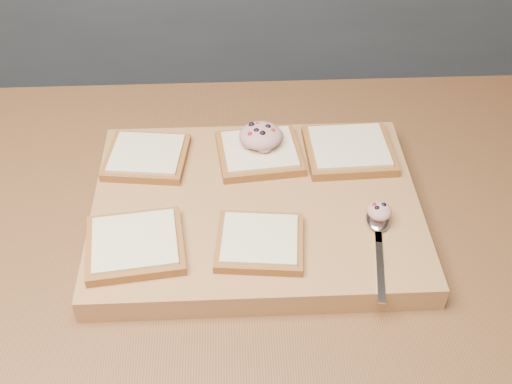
% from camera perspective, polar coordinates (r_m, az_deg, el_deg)
% --- Properties ---
extents(back_counter, '(3.60, 0.62, 0.94)m').
position_cam_1_polar(back_counter, '(2.32, -4.10, 14.54)').
color(back_counter, slate).
rests_on(back_counter, ground).
extents(cutting_board, '(0.46, 0.35, 0.04)m').
position_cam_1_polar(cutting_board, '(0.92, -0.00, -1.52)').
color(cutting_board, '#B07D4B').
rests_on(cutting_board, island_counter).
extents(bread_far_left, '(0.13, 0.12, 0.02)m').
position_cam_1_polar(bread_far_left, '(0.98, -9.68, 3.14)').
color(bread_far_left, '#9D6328').
rests_on(bread_far_left, cutting_board).
extents(bread_far_center, '(0.13, 0.12, 0.02)m').
position_cam_1_polar(bread_far_center, '(0.97, 0.31, 3.53)').
color(bread_far_center, '#9D6328').
rests_on(bread_far_center, cutting_board).
extents(bread_far_right, '(0.13, 0.12, 0.02)m').
position_cam_1_polar(bread_far_right, '(0.98, 8.25, 3.74)').
color(bread_far_right, '#9D6328').
rests_on(bread_far_right, cutting_board).
extents(bread_near_left, '(0.14, 0.13, 0.02)m').
position_cam_1_polar(bread_near_left, '(0.85, -10.70, -4.59)').
color(bread_near_left, '#9D6328').
rests_on(bread_near_left, cutting_board).
extents(bread_near_center, '(0.12, 0.11, 0.02)m').
position_cam_1_polar(bread_near_center, '(0.84, 0.33, -4.43)').
color(bread_near_center, '#9D6328').
rests_on(bread_near_center, cutting_board).
extents(tuna_salad_dollop, '(0.07, 0.06, 0.03)m').
position_cam_1_polar(tuna_salad_dollop, '(0.96, 0.42, 5.06)').
color(tuna_salad_dollop, '#DB968C').
rests_on(tuna_salad_dollop, bread_far_center).
extents(spoon, '(0.04, 0.17, 0.01)m').
position_cam_1_polar(spoon, '(0.88, 10.81, -2.93)').
color(spoon, silver).
rests_on(spoon, cutting_board).
extents(spoon_salad, '(0.03, 0.04, 0.02)m').
position_cam_1_polar(spoon_salad, '(0.87, 10.90, -1.64)').
color(spoon_salad, '#DB968C').
rests_on(spoon_salad, spoon).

